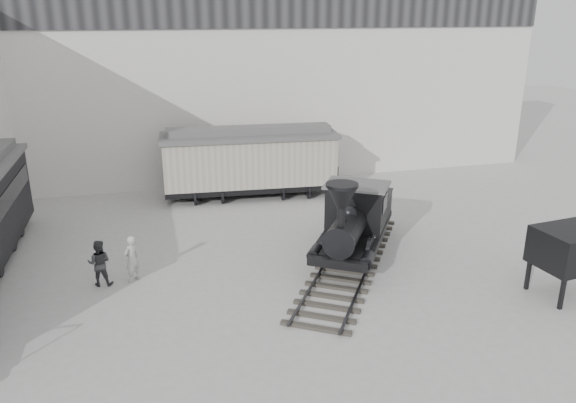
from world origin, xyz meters
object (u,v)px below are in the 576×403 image
object	(u,v)px
visitor_b	(99,263)
coal_hopper	(569,253)
visitor_a	(132,259)
boxcar	(250,160)
locomotive	(354,225)

from	to	relation	value
visitor_b	coal_hopper	world-z (taller)	coal_hopper
visitor_a	coal_hopper	xyz separation A→B (m)	(13.64, -4.68, 0.66)
boxcar	visitor_b	distance (m)	10.70
visitor_a	coal_hopper	bearing A→B (deg)	118.26
visitor_a	visitor_b	bearing A→B (deg)	-42.35
visitor_a	coal_hopper	world-z (taller)	coal_hopper
locomotive	coal_hopper	size ratio (longest dim) A/B	4.13
visitor_a	visitor_b	xyz separation A→B (m)	(-1.06, -0.01, -0.02)
locomotive	visitor_a	size ratio (longest dim) A/B	5.69
locomotive	boxcar	size ratio (longest dim) A/B	1.07
locomotive	visitor_a	bearing A→B (deg)	-147.75
visitor_a	coal_hopper	size ratio (longest dim) A/B	0.73
visitor_b	locomotive	bearing A→B (deg)	-169.63
visitor_a	visitor_b	distance (m)	1.06
locomotive	visitor_b	world-z (taller)	locomotive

